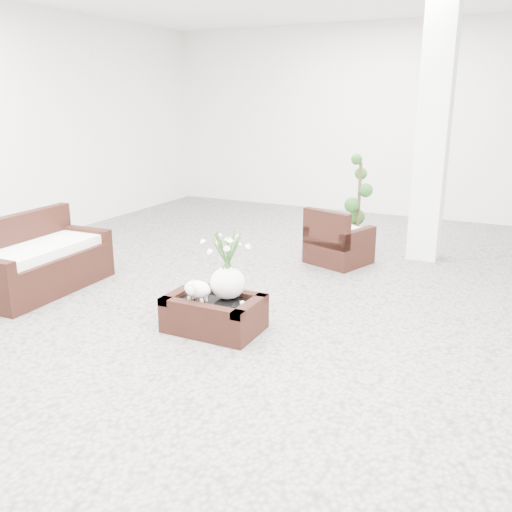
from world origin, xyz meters
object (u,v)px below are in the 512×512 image
at_px(loveseat, 40,254).
at_px(topiary, 359,205).
at_px(coffee_table, 214,315).
at_px(armchair, 339,236).

distance_m(loveseat, topiary, 4.32).
xyz_separation_m(coffee_table, topiary, (0.44, 3.35, 0.54)).
xyz_separation_m(loveseat, topiary, (2.84, 3.25, 0.26)).
relative_size(coffee_table, loveseat, 0.55).
xyz_separation_m(armchair, topiary, (0.06, 0.65, 0.32)).
distance_m(coffee_table, topiary, 3.42).
bearing_deg(loveseat, topiary, -42.96).
relative_size(loveseat, topiary, 1.18).
distance_m(coffee_table, armchair, 2.74).
xyz_separation_m(armchair, loveseat, (-2.77, -2.60, 0.06)).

